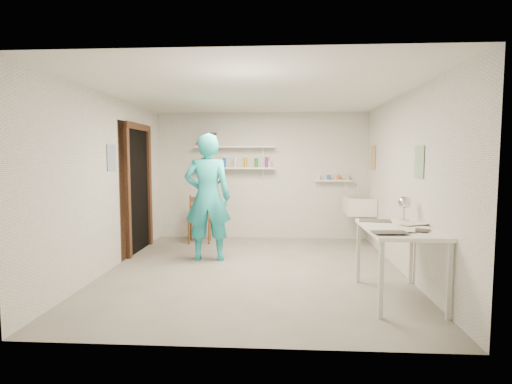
# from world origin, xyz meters

# --- Properties ---
(floor) EXTENTS (4.00, 4.50, 0.02)m
(floor) POSITION_xyz_m (0.00, 0.00, -0.01)
(floor) COLOR slate
(floor) RESTS_ON ground
(ceiling) EXTENTS (4.00, 4.50, 0.02)m
(ceiling) POSITION_xyz_m (0.00, 0.00, 2.41)
(ceiling) COLOR silver
(ceiling) RESTS_ON wall_back
(wall_back) EXTENTS (4.00, 0.02, 2.40)m
(wall_back) POSITION_xyz_m (0.00, 2.26, 1.20)
(wall_back) COLOR silver
(wall_back) RESTS_ON ground
(wall_front) EXTENTS (4.00, 0.02, 2.40)m
(wall_front) POSITION_xyz_m (0.00, -2.26, 1.20)
(wall_front) COLOR silver
(wall_front) RESTS_ON ground
(wall_left) EXTENTS (0.02, 4.50, 2.40)m
(wall_left) POSITION_xyz_m (-2.01, 0.00, 1.20)
(wall_left) COLOR silver
(wall_left) RESTS_ON ground
(wall_right) EXTENTS (0.02, 4.50, 2.40)m
(wall_right) POSITION_xyz_m (2.01, 0.00, 1.20)
(wall_right) COLOR silver
(wall_right) RESTS_ON ground
(doorway_recess) EXTENTS (0.02, 0.90, 2.00)m
(doorway_recess) POSITION_xyz_m (-1.99, 1.05, 1.00)
(doorway_recess) COLOR black
(doorway_recess) RESTS_ON wall_left
(corridor_box) EXTENTS (1.40, 1.50, 2.10)m
(corridor_box) POSITION_xyz_m (-2.70, 1.05, 1.05)
(corridor_box) COLOR brown
(corridor_box) RESTS_ON ground
(door_lintel) EXTENTS (0.06, 1.05, 0.10)m
(door_lintel) POSITION_xyz_m (-1.97, 1.05, 2.05)
(door_lintel) COLOR brown
(door_lintel) RESTS_ON wall_left
(door_jamb_near) EXTENTS (0.06, 0.10, 2.00)m
(door_jamb_near) POSITION_xyz_m (-1.97, 0.55, 1.00)
(door_jamb_near) COLOR brown
(door_jamb_near) RESTS_ON ground
(door_jamb_far) EXTENTS (0.06, 0.10, 2.00)m
(door_jamb_far) POSITION_xyz_m (-1.97, 1.55, 1.00)
(door_jamb_far) COLOR brown
(door_jamb_far) RESTS_ON ground
(shelf_lower) EXTENTS (1.50, 0.22, 0.03)m
(shelf_lower) POSITION_xyz_m (-0.50, 2.13, 1.35)
(shelf_lower) COLOR white
(shelf_lower) RESTS_ON wall_back
(shelf_upper) EXTENTS (1.50, 0.22, 0.03)m
(shelf_upper) POSITION_xyz_m (-0.50, 2.13, 1.75)
(shelf_upper) COLOR white
(shelf_upper) RESTS_ON wall_back
(ledge_shelf) EXTENTS (0.70, 0.14, 0.03)m
(ledge_shelf) POSITION_xyz_m (1.35, 2.17, 1.12)
(ledge_shelf) COLOR white
(ledge_shelf) RESTS_ON wall_back
(poster_left) EXTENTS (0.01, 0.28, 0.36)m
(poster_left) POSITION_xyz_m (-1.99, 0.05, 1.55)
(poster_left) COLOR #334C7F
(poster_left) RESTS_ON wall_left
(poster_right_a) EXTENTS (0.01, 0.34, 0.42)m
(poster_right_a) POSITION_xyz_m (1.99, 1.80, 1.55)
(poster_right_a) COLOR #995933
(poster_right_a) RESTS_ON wall_right
(poster_right_b) EXTENTS (0.01, 0.30, 0.38)m
(poster_right_b) POSITION_xyz_m (1.99, -0.55, 1.50)
(poster_right_b) COLOR #3F724C
(poster_right_b) RESTS_ON wall_right
(belfast_sink) EXTENTS (0.48, 0.60, 0.30)m
(belfast_sink) POSITION_xyz_m (1.75, 1.70, 0.70)
(belfast_sink) COLOR white
(belfast_sink) RESTS_ON wall_right
(man) EXTENTS (0.73, 0.51, 1.91)m
(man) POSITION_xyz_m (-0.74, 0.54, 0.95)
(man) COLOR #25B2BA
(man) RESTS_ON ground
(wall_clock) EXTENTS (0.34, 0.06, 0.34)m
(wall_clock) POSITION_xyz_m (-0.72, 0.76, 1.27)
(wall_clock) COLOR #F8E8A9
(wall_clock) RESTS_ON man
(wooden_chair) EXTENTS (0.46, 0.44, 0.90)m
(wooden_chair) POSITION_xyz_m (-1.12, 1.76, 0.45)
(wooden_chair) COLOR brown
(wooden_chair) RESTS_ON ground
(work_table) EXTENTS (0.72, 1.19, 0.80)m
(work_table) POSITION_xyz_m (1.64, -1.01, 0.40)
(work_table) COLOR white
(work_table) RESTS_ON ground
(desk_lamp) EXTENTS (0.15, 0.15, 0.15)m
(desk_lamp) POSITION_xyz_m (1.84, -0.54, 1.02)
(desk_lamp) COLOR silver
(desk_lamp) RESTS_ON work_table
(spray_cans) EXTENTS (1.26, 0.06, 0.17)m
(spray_cans) POSITION_xyz_m (-0.50, 2.13, 1.45)
(spray_cans) COLOR black
(spray_cans) RESTS_ON shelf_lower
(book_stack) EXTENTS (0.34, 0.14, 0.25)m
(book_stack) POSITION_xyz_m (-1.02, 2.13, 1.89)
(book_stack) COLOR red
(book_stack) RESTS_ON shelf_upper
(ledge_pots) EXTENTS (0.48, 0.07, 0.09)m
(ledge_pots) POSITION_xyz_m (1.35, 2.17, 1.18)
(ledge_pots) COLOR silver
(ledge_pots) RESTS_ON ledge_shelf
(papers) EXTENTS (0.30, 0.22, 0.03)m
(papers) POSITION_xyz_m (1.64, -1.01, 0.81)
(papers) COLOR silver
(papers) RESTS_ON work_table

